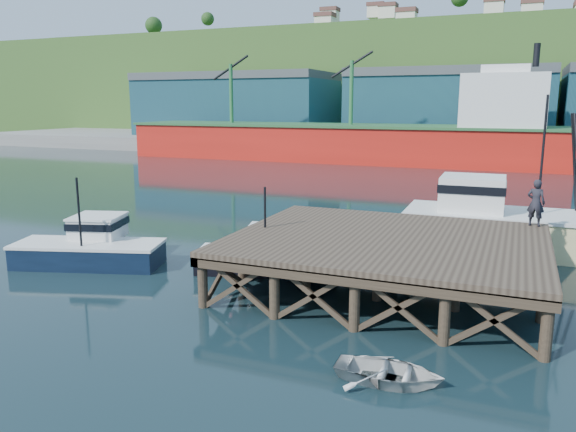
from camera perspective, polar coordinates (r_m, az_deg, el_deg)
The scene contains 12 objects.
ground at distance 24.88m, azimuth -2.60°, elevation -5.75°, with size 300.00×300.00×0.00m, color black.
wharf at distance 22.48m, azimuth 9.97°, elevation -2.65°, with size 12.00×10.00×2.62m.
far_quay at distance 92.29m, azimuth 16.21°, elevation 7.04°, with size 160.00×40.00×2.00m, color gray.
warehouse_left at distance 97.57m, azimuth -5.20°, elevation 10.89°, with size 32.00×16.00×9.00m, color #1B4D59.
warehouse_mid at distance 87.11m, azimuth 16.04°, elevation 10.44°, with size 28.00×16.00×9.00m, color #1B4D59.
cargo_ship at distance 72.07m, azimuth 7.54°, elevation 8.13°, with size 55.50×10.00×13.75m.
hillside at distance 121.99m, azimuth 18.12°, elevation 12.60°, with size 220.00×50.00×22.00m, color #2D511E.
boat_navy at distance 27.49m, azimuth -19.36°, elevation -2.92°, with size 7.07×4.66×4.16m.
boat_black at distance 25.12m, azimuth -2.01°, elevation -3.88°, with size 6.65×5.51×3.87m.
trawler at distance 30.15m, azimuth 22.46°, elevation -0.45°, with size 11.62×4.37×7.72m.
dinghy at distance 15.74m, azimuth 10.22°, elevation -15.34°, with size 2.06×2.89×0.60m, color silver.
dockworker at distance 26.27m, azimuth 23.87°, elevation 1.24°, with size 0.74×0.48×2.03m, color black.
Camera 1 is at (10.10, -21.52, 7.34)m, focal length 35.00 mm.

